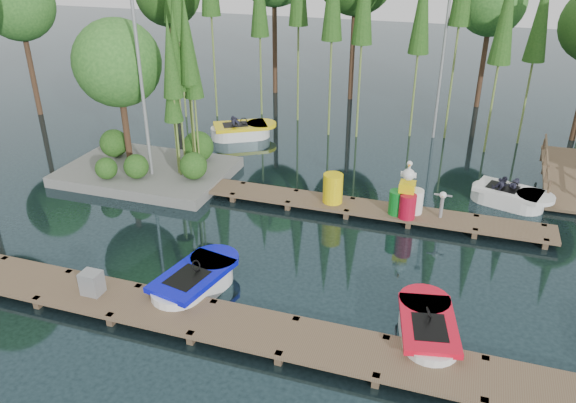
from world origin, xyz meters
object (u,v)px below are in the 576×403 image
(boat_blue, at_px, (195,283))
(yellow_barrel, at_px, (333,188))
(boat_red, at_px, (427,331))
(drum_cluster, at_px, (407,199))
(island, at_px, (136,93))
(boat_yellow_far, at_px, (241,131))
(utility_cabinet, at_px, (92,283))

(boat_blue, height_order, yellow_barrel, yellow_barrel)
(boat_red, xyz_separation_m, yellow_barrel, (-3.73, 5.80, 0.53))
(boat_blue, height_order, drum_cluster, drum_cluster)
(island, height_order, drum_cluster, island)
(boat_yellow_far, bearing_deg, boat_blue, -84.35)
(island, height_order, boat_yellow_far, island)
(yellow_barrel, relative_size, drum_cluster, 0.55)
(boat_blue, bearing_deg, drum_cluster, 61.75)
(boat_blue, xyz_separation_m, boat_red, (5.98, -0.04, -0.02))
(boat_blue, height_order, boat_red, boat_blue)
(boat_blue, distance_m, boat_yellow_far, 12.01)
(island, xyz_separation_m, boat_red, (11.45, -6.59, -2.92))
(island, relative_size, boat_red, 2.31)
(drum_cluster, bearing_deg, yellow_barrel, 176.54)
(island, xyz_separation_m, yellow_barrel, (7.72, -0.79, -2.38))
(yellow_barrel, xyz_separation_m, drum_cluster, (2.46, -0.15, 0.04))
(utility_cabinet, xyz_separation_m, drum_cluster, (6.93, 6.85, 0.23))
(boat_red, height_order, utility_cabinet, utility_cabinet)
(boat_red, relative_size, utility_cabinet, 4.80)
(utility_cabinet, bearing_deg, boat_blue, 29.03)
(island, height_order, boat_blue, island)
(utility_cabinet, relative_size, yellow_barrel, 0.61)
(island, relative_size, yellow_barrel, 6.75)
(boat_red, height_order, drum_cluster, drum_cluster)
(island, bearing_deg, utility_cabinet, -67.38)
(boat_yellow_far, distance_m, yellow_barrel, 8.11)
(drum_cluster, bearing_deg, boat_red, -77.32)
(island, distance_m, boat_red, 13.53)
(boat_red, bearing_deg, drum_cluster, 91.24)
(yellow_barrel, bearing_deg, boat_blue, -111.25)
(island, relative_size, drum_cluster, 3.68)
(boat_red, xyz_separation_m, boat_yellow_far, (-9.44, 11.54, 0.05))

